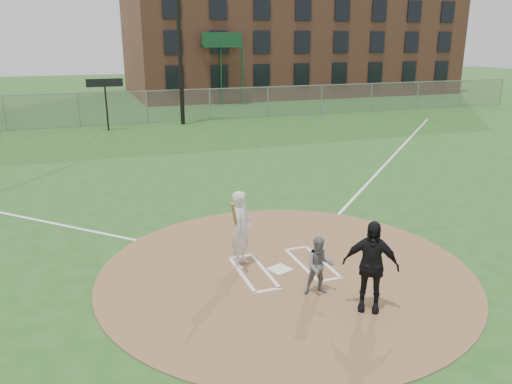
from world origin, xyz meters
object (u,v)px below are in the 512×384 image
object	(u,v)px
catcher	(319,266)
umpire	(370,266)
batter_at_plate	(242,229)
home_plate	(280,269)

from	to	relation	value
catcher	umpire	bearing A→B (deg)	-39.48
umpire	batter_at_plate	world-z (taller)	umpire
home_plate	batter_at_plate	bearing A→B (deg)	143.79
batter_at_plate	home_plate	bearing A→B (deg)	-36.21
home_plate	catcher	world-z (taller)	catcher
catcher	umpire	distance (m)	1.11
home_plate	batter_at_plate	size ratio (longest dim) A/B	0.25
home_plate	catcher	size ratio (longest dim) A/B	0.36
catcher	umpire	xyz separation A→B (m)	(0.62, -0.88, 0.29)
home_plate	batter_at_plate	world-z (taller)	batter_at_plate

